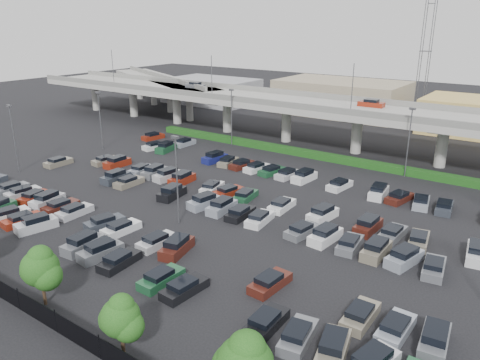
# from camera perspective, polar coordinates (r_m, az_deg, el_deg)

# --- Properties ---
(ground) EXTENTS (280.00, 280.00, 0.00)m
(ground) POSITION_cam_1_polar(r_m,az_deg,el_deg) (60.08, -2.29, -2.70)
(ground) COLOR black
(overpass) EXTENTS (150.00, 13.00, 15.80)m
(overpass) POSITION_cam_1_polar(r_m,az_deg,el_deg) (84.87, 10.98, 8.35)
(overpass) COLOR #97968F
(overpass) RESTS_ON ground
(on_ramp) EXTENTS (50.93, 30.13, 8.80)m
(on_ramp) POSITION_cam_1_polar(r_m,az_deg,el_deg) (123.60, -9.49, 11.68)
(on_ramp) COLOR #97968F
(on_ramp) RESTS_ON ground
(hedge) EXTENTS (66.00, 1.60, 1.10)m
(hedge) POSITION_cam_1_polar(r_m,az_deg,el_deg) (80.08, 8.69, 3.12)
(hedge) COLOR #154113
(hedge) RESTS_ON ground
(fence) EXTENTS (70.00, 0.10, 2.00)m
(fence) POSITION_cam_1_polar(r_m,az_deg,el_deg) (43.49, -26.06, -12.55)
(fence) COLOR black
(fence) RESTS_ON ground
(tree_row) EXTENTS (65.07, 3.66, 5.94)m
(tree_row) POSITION_cam_1_polar(r_m,az_deg,el_deg) (42.24, -24.33, -9.16)
(tree_row) COLOR #332316
(tree_row) RESTS_ON ground
(parked_cars) EXTENTS (62.95, 41.66, 1.67)m
(parked_cars) POSITION_cam_1_polar(r_m,az_deg,el_deg) (57.12, -4.25, -3.26)
(parked_cars) COLOR #8C93A1
(parked_cars) RESTS_ON ground
(light_poles) EXTENTS (66.90, 48.38, 10.30)m
(light_poles) POSITION_cam_1_polar(r_m,az_deg,el_deg) (62.05, -4.26, 4.05)
(light_poles) COLOR #515257
(light_poles) RESTS_ON ground
(distant_buildings) EXTENTS (138.00, 24.00, 9.00)m
(distant_buildings) POSITION_cam_1_polar(r_m,az_deg,el_deg) (109.68, 23.59, 7.79)
(distant_buildings) COLOR gray
(distant_buildings) RESTS_ON ground
(comm_tower) EXTENTS (2.40, 2.40, 30.00)m
(comm_tower) POSITION_cam_1_polar(r_m,az_deg,el_deg) (122.04, 21.73, 14.68)
(comm_tower) COLOR #515257
(comm_tower) RESTS_ON ground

